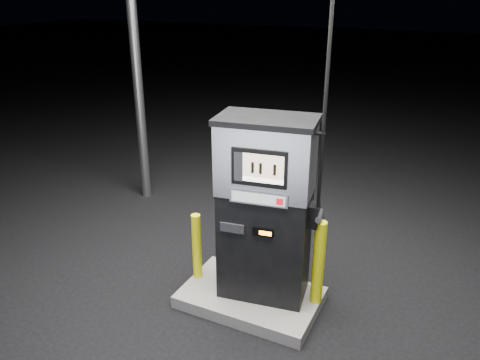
% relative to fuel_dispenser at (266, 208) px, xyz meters
% --- Properties ---
extents(ground, '(80.00, 80.00, 0.00)m').
position_rel_fuel_dispenser_xyz_m(ground, '(-0.13, -0.10, -1.24)').
color(ground, black).
rests_on(ground, ground).
extents(pump_island, '(1.60, 1.00, 0.15)m').
position_rel_fuel_dispenser_xyz_m(pump_island, '(-0.13, -0.10, -1.17)').
color(pump_island, '#63635E').
rests_on(pump_island, ground).
extents(fuel_dispenser, '(1.21, 0.78, 4.40)m').
position_rel_fuel_dispenser_xyz_m(fuel_dispenser, '(0.00, 0.00, 0.00)').
color(fuel_dispenser, black).
rests_on(fuel_dispenser, pump_island).
extents(bollard_left, '(0.15, 0.15, 0.85)m').
position_rel_fuel_dispenser_xyz_m(bollard_left, '(-0.87, -0.08, -0.67)').
color(bollard_left, '#FDFC0E').
rests_on(bollard_left, pump_island).
extents(bollard_right, '(0.17, 0.17, 1.02)m').
position_rel_fuel_dispenser_xyz_m(bollard_right, '(0.61, 0.09, -0.58)').
color(bollard_right, '#FDFC0E').
rests_on(bollard_right, pump_island).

